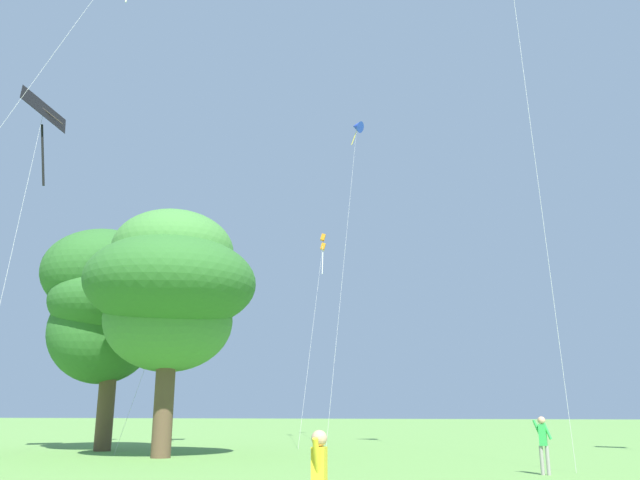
% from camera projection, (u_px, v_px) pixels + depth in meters
% --- Properties ---
extents(kite_orange_box, '(2.31, 11.58, 14.35)m').
position_uv_depth(kite_orange_box, '(323.00, 245.00, 46.49)').
color(kite_orange_box, orange).
rests_on(kite_orange_box, ground_plane).
extents(kite_blue_delta, '(1.60, 12.48, 23.41)m').
position_uv_depth(kite_blue_delta, '(357.00, 127.00, 48.98)').
color(kite_blue_delta, blue).
rests_on(kite_blue_delta, ground_plane).
extents(kite_purple_streamer, '(2.71, 9.77, 12.34)m').
position_uv_depth(kite_purple_streamer, '(186.00, 261.00, 38.60)').
color(kite_purple_streamer, purple).
rests_on(kite_purple_streamer, ground_plane).
extents(kite_black_large, '(4.67, 7.31, 16.87)m').
position_uv_depth(kite_black_large, '(43.00, 126.00, 30.36)').
color(kite_black_large, black).
rests_on(kite_black_large, ground_plane).
extents(person_in_red_shirt, '(0.54, 0.22, 1.65)m').
position_uv_depth(person_in_red_shirt, '(543.00, 440.00, 18.99)').
color(person_in_red_shirt, gray).
rests_on(person_in_red_shirt, ground_plane).
extents(person_far_back, '(0.21, 0.50, 1.54)m').
position_uv_depth(person_far_back, '(319.00, 480.00, 8.24)').
color(person_far_back, '#2D3351').
rests_on(person_far_back, ground_plane).
extents(tree_right_cluster, '(6.78, 6.23, 10.81)m').
position_uv_depth(tree_right_cluster, '(107.00, 301.00, 32.35)').
color(tree_right_cluster, brown).
rests_on(tree_right_cluster, ground_plane).
extents(tree_left_oak, '(7.16, 7.20, 10.29)m').
position_uv_depth(tree_left_oak, '(171.00, 288.00, 27.51)').
color(tree_left_oak, brown).
rests_on(tree_left_oak, ground_plane).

